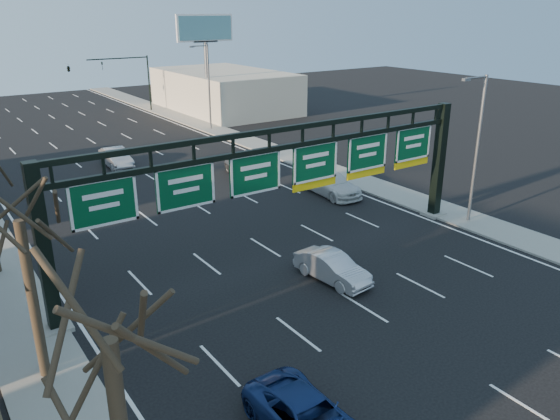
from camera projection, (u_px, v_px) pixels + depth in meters
ground at (397, 328)px, 22.79m from camera, size 160.00×160.00×0.00m
sidewalk_right at (328, 169)px, 45.03m from camera, size 3.00×120.00×0.12m
lane_markings at (187, 199)px, 38.18m from camera, size 21.60×120.00×0.01m
sign_gantry at (289, 176)px, 27.43m from camera, size 24.60×1.20×7.20m
building_right_distant at (224, 91)px, 71.13m from camera, size 12.00×20.00×5.00m
tree_near at (103, 294)px, 10.25m from camera, size 3.60×3.60×8.86m
tree_gantry at (13, 190)px, 17.31m from camera, size 3.60×3.60×8.48m
streetlight_near at (477, 142)px, 32.33m from camera, size 2.15×0.22×9.00m
streetlight_far at (208, 83)px, 58.50m from camera, size 2.15×0.22×9.00m
billboard_right at (205, 41)px, 62.32m from camera, size 7.00×0.50×12.00m
traffic_signal_mast at (100, 70)px, 66.27m from camera, size 10.16×0.54×7.00m
car_blue_suv at (308, 419)px, 16.77m from camera, size 2.26×4.81×1.33m
car_silver_sedan at (332, 267)px, 26.55m from camera, size 1.87×4.30×1.38m
car_white_wagon at (330, 183)px, 39.02m from camera, size 2.58×5.69×1.62m
car_grey_far at (243, 166)px, 43.33m from camera, size 2.67×4.90×1.58m
car_silver_distant at (116, 158)px, 45.68m from camera, size 1.84×4.84×1.58m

